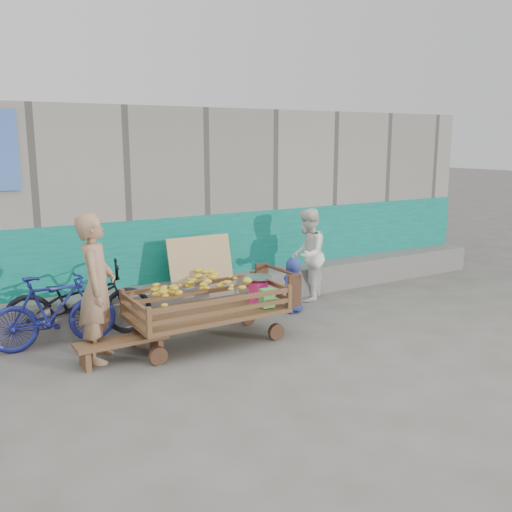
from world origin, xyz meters
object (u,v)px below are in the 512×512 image
banana_cart (204,297)px  bicycle_dark (79,301)px  child (293,285)px  bicycle_blue (53,311)px  vendor_man (97,288)px  bench (122,345)px  woman (307,255)px

banana_cart → bicycle_dark: size_ratio=1.15×
child → bicycle_blue: bearing=-15.4°
banana_cart → vendor_man: (-1.28, 0.16, 0.25)m
bench → bicycle_dark: size_ratio=0.57×
bench → woman: size_ratio=0.72×
child → bicycle_blue: bicycle_blue is taller
child → bicycle_blue: (-3.36, 0.33, 0.05)m
bicycle_dark → bicycle_blue: bearing=132.5°
bench → child: (2.81, 0.55, 0.22)m
bicycle_dark → bicycle_blue: bicycle_dark is taller
woman → vendor_man: bearing=-31.5°
child → bicycle_dark: size_ratio=0.45×
child → bench: bearing=1.4°
banana_cart → bench: (-1.09, -0.02, -0.42)m
vendor_man → woman: vendor_man is taller
woman → child: (-0.57, -0.44, -0.33)m
vendor_man → bicycle_dark: size_ratio=0.94×
vendor_man → bicycle_blue: bearing=52.6°
bench → vendor_man: size_ratio=0.61×
banana_cart → vendor_man: size_ratio=1.22×
vendor_man → child: (3.00, 0.36, -0.45)m
bench → vendor_man: bearing=136.1°
child → bicycle_dark: bicycle_dark is taller
bench → bicycle_dark: (-0.20, 1.08, 0.29)m
banana_cart → vendor_man: vendor_man is taller
bicycle_dark → bicycle_blue: 0.41m
bicycle_blue → vendor_man: bearing=-150.4°
bicycle_blue → woman: bearing=-86.3°
bench → banana_cart: bearing=1.3°
woman → bicycle_blue: bearing=-42.6°
banana_cart → bicycle_dark: bearing=140.5°
banana_cart → vendor_man: 1.32m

